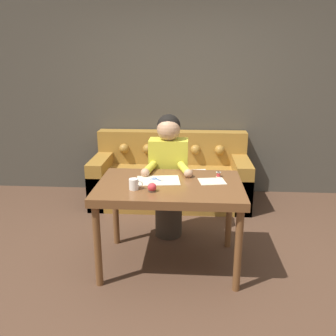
# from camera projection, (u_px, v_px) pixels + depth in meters

# --- Properties ---
(ground_plane) EXTENTS (16.00, 16.00, 0.00)m
(ground_plane) POSITION_uv_depth(u_px,v_px,m) (180.00, 270.00, 3.14)
(ground_plane) COLOR #4C3323
(wall_back) EXTENTS (8.00, 0.06, 2.60)m
(wall_back) POSITION_uv_depth(u_px,v_px,m) (186.00, 98.00, 4.74)
(wall_back) COLOR #474238
(wall_back) RESTS_ON ground_plane
(dining_table) EXTENTS (1.24, 0.82, 0.77)m
(dining_table) POSITION_uv_depth(u_px,v_px,m) (170.00, 193.00, 3.05)
(dining_table) COLOR brown
(dining_table) RESTS_ON ground_plane
(couch) EXTENTS (1.97, 0.87, 0.88)m
(couch) POSITION_uv_depth(u_px,v_px,m) (171.00, 178.00, 4.63)
(couch) COLOR olive
(couch) RESTS_ON ground_plane
(person) EXTENTS (0.47, 0.57, 1.28)m
(person) POSITION_uv_depth(u_px,v_px,m) (169.00, 175.00, 3.59)
(person) COLOR #33281E
(person) RESTS_ON ground_plane
(pattern_paper_main) EXTENTS (0.40, 0.30, 0.00)m
(pattern_paper_main) POSITION_uv_depth(u_px,v_px,m) (158.00, 180.00, 3.09)
(pattern_paper_main) COLOR beige
(pattern_paper_main) RESTS_ON dining_table
(pattern_paper_offcut) EXTENTS (0.25, 0.22, 0.00)m
(pattern_paper_offcut) POSITION_uv_depth(u_px,v_px,m) (212.00, 181.00, 3.07)
(pattern_paper_offcut) COLOR beige
(pattern_paper_offcut) RESTS_ON dining_table
(scissors) EXTENTS (0.23, 0.19, 0.01)m
(scissors) POSITION_uv_depth(u_px,v_px,m) (158.00, 180.00, 3.10)
(scissors) COLOR silver
(scissors) RESTS_ON dining_table
(mug) EXTENTS (0.11, 0.08, 0.09)m
(mug) POSITION_uv_depth(u_px,v_px,m) (134.00, 184.00, 2.87)
(mug) COLOR silver
(mug) RESTS_ON dining_table
(thread_spool) EXTENTS (0.04, 0.04, 0.05)m
(thread_spool) POSITION_uv_depth(u_px,v_px,m) (218.00, 174.00, 3.19)
(thread_spool) COLOR red
(thread_spool) RESTS_ON dining_table
(pin_cushion) EXTENTS (0.07, 0.07, 0.07)m
(pin_cushion) POSITION_uv_depth(u_px,v_px,m) (152.00, 188.00, 2.83)
(pin_cushion) COLOR #4C3828
(pin_cushion) RESTS_ON dining_table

